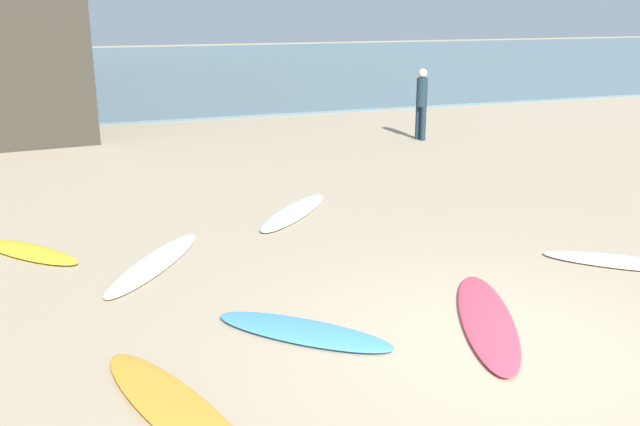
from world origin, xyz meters
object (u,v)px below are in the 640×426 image
(beachgoer_near, at_px, (422,100))
(surfboard_6, at_px, (303,331))
(surfboard_0, at_px, (487,319))
(surfboard_4, at_px, (621,262))
(surfboard_3, at_px, (29,252))
(surfboard_2, at_px, (175,408))
(surfboard_1, at_px, (155,263))
(surfboard_5, at_px, (294,212))

(beachgoer_near, bearing_deg, surfboard_6, -49.02)
(surfboard_0, distance_m, surfboard_6, 2.05)
(surfboard_4, height_order, surfboard_6, surfboard_6)
(beachgoer_near, bearing_deg, surfboard_4, -25.97)
(surfboard_3, xyz_separation_m, surfboard_6, (2.82, -3.71, -0.00))
(surfboard_3, distance_m, surfboard_6, 4.66)
(surfboard_4, bearing_deg, surfboard_0, 148.86)
(surfboard_4, distance_m, beachgoer_near, 9.35)
(surfboard_4, xyz_separation_m, surfboard_6, (-4.75, -0.50, 0.01))
(surfboard_2, bearing_deg, beachgoer_near, -145.97)
(surfboard_2, height_order, surfboard_3, surfboard_3)
(surfboard_0, xyz_separation_m, beachgoer_near, (4.55, 10.05, 1.00))
(beachgoer_near, bearing_deg, surfboard_1, -62.91)
(surfboard_3, relative_size, surfboard_4, 0.96)
(surfboard_3, xyz_separation_m, beachgoer_near, (9.38, 5.91, 1.00))
(surfboard_3, relative_size, surfboard_5, 0.80)
(surfboard_1, height_order, surfboard_4, surfboard_4)
(surfboard_4, height_order, surfboard_5, surfboard_5)
(surfboard_5, bearing_deg, beachgoer_near, -93.44)
(surfboard_6, bearing_deg, surfboard_5, 27.35)
(surfboard_2, relative_size, surfboard_6, 1.21)
(surfboard_0, bearing_deg, surfboard_4, -136.16)
(surfboard_1, xyz_separation_m, beachgoer_near, (7.78, 6.95, 1.01))
(surfboard_0, distance_m, surfboard_3, 6.36)
(surfboard_2, xyz_separation_m, surfboard_3, (-1.30, 4.72, 0.00))
(surfboard_0, bearing_deg, surfboard_6, 13.11)
(surfboard_2, bearing_deg, surfboard_4, 174.87)
(surfboard_2, xyz_separation_m, surfboard_5, (2.84, 5.32, -0.00))
(surfboard_6, bearing_deg, surfboard_1, 68.91)
(surfboard_0, xyz_separation_m, surfboard_1, (-3.22, 3.09, -0.01))
(surfboard_5, bearing_deg, surfboard_0, 139.47)
(surfboard_1, bearing_deg, surfboard_3, -179.41)
(surfboard_5, distance_m, surfboard_6, 4.50)
(surfboard_2, height_order, surfboard_4, surfboard_2)
(surfboard_0, height_order, surfboard_4, surfboard_0)
(surfboard_2, xyz_separation_m, surfboard_6, (1.52, 1.02, 0.00))
(surfboard_1, relative_size, surfboard_3, 1.32)
(surfboard_3, height_order, surfboard_4, surfboard_3)
(surfboard_6, height_order, beachgoer_near, beachgoer_near)
(surfboard_3, relative_size, beachgoer_near, 1.05)
(surfboard_5, relative_size, surfboard_6, 1.19)
(surfboard_1, relative_size, surfboard_4, 1.26)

